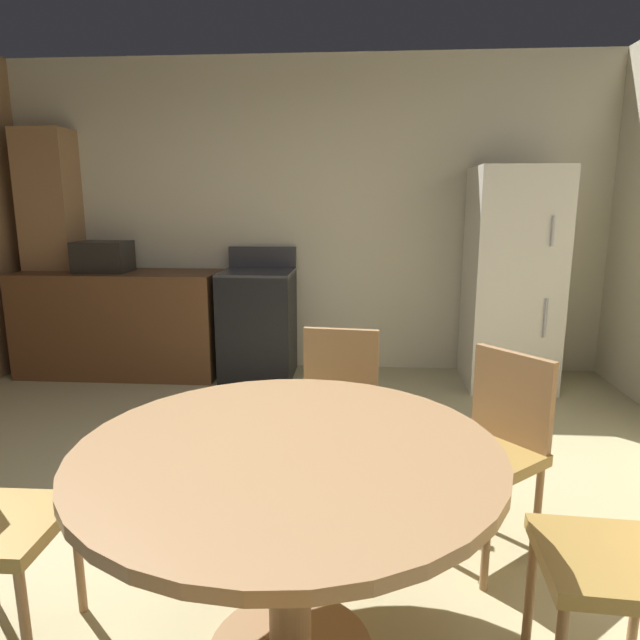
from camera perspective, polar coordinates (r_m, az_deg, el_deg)
The scene contains 11 objects.
ground_plane at distance 2.55m, azimuth -8.68°, elevation -24.16°, with size 14.00×14.00×0.00m, color tan.
wall_back at distance 5.07m, azimuth -1.41°, elevation 10.36°, with size 5.51×0.12×2.70m, color beige.
kitchen_counter at distance 5.20m, azimuth -19.55°, elevation -0.30°, with size 1.72×0.60×0.90m, color brown.
pantry_column at distance 5.56m, azimuth -25.34°, elevation 6.27°, with size 0.44×0.36×2.10m, color #9E754C.
oven_range at distance 4.84m, azimuth -6.30°, elevation -0.34°, with size 0.60×0.60×1.10m.
refrigerator at distance 4.79m, azimuth 18.90°, elevation 3.97°, with size 0.68×0.68×1.76m.
microwave at distance 5.16m, azimuth -21.19°, elevation 6.03°, with size 0.44×0.32×0.26m, color black.
dining_table at distance 1.84m, azimuth -3.21°, elevation -16.87°, with size 1.32×1.32×0.76m.
chair_east at distance 2.00m, azimuth 29.39°, elevation -19.54°, with size 0.42×0.42×0.87m.
chair_northeast at distance 2.54m, azimuth 17.16°, elevation -11.64°, with size 0.56×0.56×0.87m.
chair_north at distance 2.81m, azimuth 1.77°, elevation -8.77°, with size 0.44×0.44×0.87m.
Camera 1 is at (0.50, -2.00, 1.50)m, focal length 31.48 mm.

